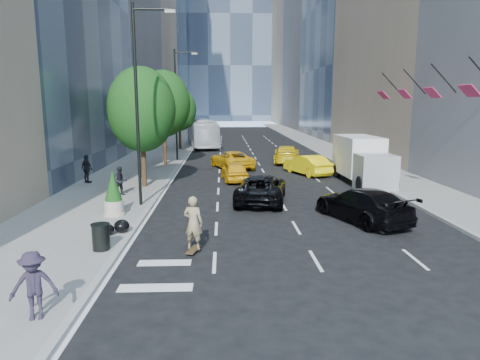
{
  "coord_description": "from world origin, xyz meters",
  "views": [
    {
      "loc": [
        -2.17,
        -17.94,
        5.38
      ],
      "look_at": [
        -1.35,
        2.99,
        1.6
      ],
      "focal_mm": 32.0,
      "sensor_mm": 36.0,
      "label": 1
    }
  ],
  "objects_px": {
    "city_bus": "(202,133)",
    "box_truck": "(362,160)",
    "black_sedan_lincoln": "(261,188)",
    "black_sedan_mercedes": "(362,204)",
    "planter_shrub": "(113,194)",
    "trash_can": "(101,237)",
    "skateboarder": "(193,226)"
  },
  "relations": [
    {
      "from": "black_sedan_lincoln",
      "to": "city_bus",
      "type": "distance_m",
      "value": 30.96
    },
    {
      "from": "trash_can",
      "to": "city_bus",
      "type": "bearing_deg",
      "value": 87.33
    },
    {
      "from": "city_bus",
      "to": "planter_shrub",
      "type": "height_order",
      "value": "city_bus"
    },
    {
      "from": "city_bus",
      "to": "box_truck",
      "type": "xyz_separation_m",
      "value": [
        11.99,
        -25.3,
        -0.11
      ]
    },
    {
      "from": "black_sedan_lincoln",
      "to": "box_truck",
      "type": "distance_m",
      "value": 9.04
    },
    {
      "from": "black_sedan_lincoln",
      "to": "black_sedan_mercedes",
      "type": "bearing_deg",
      "value": 146.68
    },
    {
      "from": "box_truck",
      "to": "planter_shrub",
      "type": "xyz_separation_m",
      "value": [
        -14.54,
        -8.4,
        -0.42
      ]
    },
    {
      "from": "city_bus",
      "to": "skateboarder",
      "type": "bearing_deg",
      "value": -95.96
    },
    {
      "from": "box_truck",
      "to": "planter_shrub",
      "type": "relative_size",
      "value": 3.07
    },
    {
      "from": "city_bus",
      "to": "black_sedan_lincoln",
      "type": "bearing_deg",
      "value": -89.48
    },
    {
      "from": "box_truck",
      "to": "black_sedan_mercedes",
      "type": "bearing_deg",
      "value": -109.19
    },
    {
      "from": "city_bus",
      "to": "trash_can",
      "type": "height_order",
      "value": "city_bus"
    },
    {
      "from": "skateboarder",
      "to": "black_sedan_lincoln",
      "type": "relative_size",
      "value": 0.36
    },
    {
      "from": "skateboarder",
      "to": "black_sedan_lincoln",
      "type": "height_order",
      "value": "skateboarder"
    },
    {
      "from": "skateboarder",
      "to": "black_sedan_mercedes",
      "type": "height_order",
      "value": "skateboarder"
    },
    {
      "from": "trash_can",
      "to": "planter_shrub",
      "type": "height_order",
      "value": "planter_shrub"
    },
    {
      "from": "skateboarder",
      "to": "box_truck",
      "type": "height_order",
      "value": "box_truck"
    },
    {
      "from": "trash_can",
      "to": "box_truck",
      "type": "bearing_deg",
      "value": 43.9
    },
    {
      "from": "black_sedan_mercedes",
      "to": "trash_can",
      "type": "relative_size",
      "value": 5.78
    },
    {
      "from": "planter_shrub",
      "to": "trash_can",
      "type": "bearing_deg",
      "value": -81.26
    },
    {
      "from": "black_sedan_mercedes",
      "to": "box_truck",
      "type": "xyz_separation_m",
      "value": [
        2.99,
        9.28,
        0.81
      ]
    },
    {
      "from": "black_sedan_lincoln",
      "to": "box_truck",
      "type": "relative_size",
      "value": 0.83
    },
    {
      "from": "skateboarder",
      "to": "black_sedan_lincoln",
      "type": "distance_m",
      "value": 8.61
    },
    {
      "from": "black_sedan_mercedes",
      "to": "planter_shrub",
      "type": "relative_size",
      "value": 2.48
    },
    {
      "from": "box_truck",
      "to": "planter_shrub",
      "type": "height_order",
      "value": "box_truck"
    },
    {
      "from": "black_sedan_lincoln",
      "to": "trash_can",
      "type": "relative_size",
      "value": 5.94
    },
    {
      "from": "city_bus",
      "to": "box_truck",
      "type": "height_order",
      "value": "city_bus"
    },
    {
      "from": "black_sedan_mercedes",
      "to": "planter_shrub",
      "type": "xyz_separation_m",
      "value": [
        -11.55,
        0.89,
        0.4
      ]
    },
    {
      "from": "city_bus",
      "to": "box_truck",
      "type": "distance_m",
      "value": 28.0
    },
    {
      "from": "skateboarder",
      "to": "black_sedan_lincoln",
      "type": "xyz_separation_m",
      "value": [
        3.18,
        8.0,
        -0.22
      ]
    },
    {
      "from": "skateboarder",
      "to": "trash_can",
      "type": "relative_size",
      "value": 2.13
    },
    {
      "from": "black_sedan_mercedes",
      "to": "planter_shrub",
      "type": "height_order",
      "value": "planter_shrub"
    }
  ]
}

